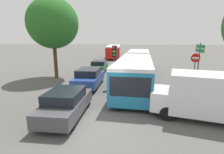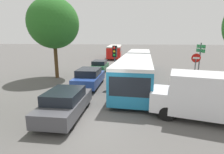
{
  "view_description": "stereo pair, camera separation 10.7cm",
  "coord_description": "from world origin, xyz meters",
  "px_view_note": "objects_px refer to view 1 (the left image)",
  "views": [
    {
      "loc": [
        1.5,
        -7.51,
        4.01
      ],
      "look_at": [
        0.2,
        4.86,
        1.2
      ],
      "focal_mm": 28.0,
      "sensor_mm": 36.0,
      "label": 1
    },
    {
      "loc": [
        1.61,
        -7.5,
        4.01
      ],
      "look_at": [
        0.2,
        4.86,
        1.2
      ],
      "focal_mm": 28.0,
      "sensor_mm": 36.0,
      "label": 2
    }
  ],
  "objects_px": {
    "queued_car_blue": "(89,77)",
    "direction_sign_post": "(199,55)",
    "tree_left_mid": "(54,25)",
    "traffic_light": "(115,57)",
    "city_bus_rear": "(114,51)",
    "no_entry_sign": "(195,65)",
    "queued_car_green": "(99,66)",
    "white_van": "(209,95)",
    "articulated_bus": "(137,65)",
    "queued_car_graphite": "(66,103)"
  },
  "relations": [
    {
      "from": "queued_car_graphite",
      "to": "queued_car_green",
      "type": "relative_size",
      "value": 1.06
    },
    {
      "from": "queued_car_blue",
      "to": "direction_sign_post",
      "type": "xyz_separation_m",
      "value": [
        9.16,
        1.51,
        1.78
      ]
    },
    {
      "from": "queued_car_green",
      "to": "traffic_light",
      "type": "relative_size",
      "value": 1.15
    },
    {
      "from": "direction_sign_post",
      "to": "no_entry_sign",
      "type": "bearing_deg",
      "value": 54.07
    },
    {
      "from": "city_bus_rear",
      "to": "no_entry_sign",
      "type": "xyz_separation_m",
      "value": [
        8.51,
        -22.27,
        0.48
      ]
    },
    {
      "from": "direction_sign_post",
      "to": "tree_left_mid",
      "type": "relative_size",
      "value": 0.46
    },
    {
      "from": "queued_car_green",
      "to": "queued_car_blue",
      "type": "bearing_deg",
      "value": -176.49
    },
    {
      "from": "traffic_light",
      "to": "tree_left_mid",
      "type": "xyz_separation_m",
      "value": [
        -6.14,
        2.97,
        2.74
      ]
    },
    {
      "from": "articulated_bus",
      "to": "queued_car_green",
      "type": "height_order",
      "value": "articulated_bus"
    },
    {
      "from": "articulated_bus",
      "to": "queued_car_blue",
      "type": "distance_m",
      "value": 5.06
    },
    {
      "from": "queued_car_blue",
      "to": "traffic_light",
      "type": "height_order",
      "value": "traffic_light"
    },
    {
      "from": "white_van",
      "to": "articulated_bus",
      "type": "bearing_deg",
      "value": -54.75
    },
    {
      "from": "articulated_bus",
      "to": "traffic_light",
      "type": "relative_size",
      "value": 4.87
    },
    {
      "from": "no_entry_sign",
      "to": "tree_left_mid",
      "type": "bearing_deg",
      "value": -102.21
    },
    {
      "from": "queued_car_graphite",
      "to": "no_entry_sign",
      "type": "relative_size",
      "value": 1.47
    },
    {
      "from": "white_van",
      "to": "tree_left_mid",
      "type": "bearing_deg",
      "value": -22.34
    },
    {
      "from": "queued_car_graphite",
      "to": "traffic_light",
      "type": "xyz_separation_m",
      "value": [
        1.97,
        5.76,
        1.77
      ]
    },
    {
      "from": "no_entry_sign",
      "to": "articulated_bus",
      "type": "bearing_deg",
      "value": -121.75
    },
    {
      "from": "city_bus_rear",
      "to": "no_entry_sign",
      "type": "height_order",
      "value": "no_entry_sign"
    },
    {
      "from": "city_bus_rear",
      "to": "queued_car_graphite",
      "type": "height_order",
      "value": "city_bus_rear"
    },
    {
      "from": "direction_sign_post",
      "to": "white_van",
      "type": "bearing_deg",
      "value": 68.7
    },
    {
      "from": "queued_car_green",
      "to": "traffic_light",
      "type": "xyz_separation_m",
      "value": [
        2.45,
        -6.51,
        1.81
      ]
    },
    {
      "from": "queued_car_graphite",
      "to": "tree_left_mid",
      "type": "distance_m",
      "value": 10.67
    },
    {
      "from": "articulated_bus",
      "to": "city_bus_rear",
      "type": "xyz_separation_m",
      "value": [
        -4.09,
        19.53,
        -0.01
      ]
    },
    {
      "from": "queued_car_green",
      "to": "tree_left_mid",
      "type": "height_order",
      "value": "tree_left_mid"
    },
    {
      "from": "traffic_light",
      "to": "white_van",
      "type": "bearing_deg",
      "value": 59.48
    },
    {
      "from": "articulated_bus",
      "to": "queued_car_blue",
      "type": "height_order",
      "value": "articulated_bus"
    },
    {
      "from": "queued_car_blue",
      "to": "tree_left_mid",
      "type": "distance_m",
      "value": 6.69
    },
    {
      "from": "city_bus_rear",
      "to": "queued_car_graphite",
      "type": "xyz_separation_m",
      "value": [
        0.23,
        -28.3,
        -0.67
      ]
    },
    {
      "from": "no_entry_sign",
      "to": "tree_left_mid",
      "type": "height_order",
      "value": "tree_left_mid"
    },
    {
      "from": "articulated_bus",
      "to": "white_van",
      "type": "height_order",
      "value": "articulated_bus"
    },
    {
      "from": "articulated_bus",
      "to": "city_bus_rear",
      "type": "relative_size",
      "value": 1.46
    },
    {
      "from": "queued_car_blue",
      "to": "city_bus_rear",
      "type": "bearing_deg",
      "value": 0.89
    },
    {
      "from": "queued_car_green",
      "to": "articulated_bus",
      "type": "bearing_deg",
      "value": -128.23
    },
    {
      "from": "traffic_light",
      "to": "tree_left_mid",
      "type": "relative_size",
      "value": 0.44
    },
    {
      "from": "queued_car_blue",
      "to": "queued_car_green",
      "type": "bearing_deg",
      "value": 3.51
    },
    {
      "from": "direction_sign_post",
      "to": "tree_left_mid",
      "type": "xyz_separation_m",
      "value": [
        -13.17,
        1.46,
        2.68
      ]
    },
    {
      "from": "queued_car_blue",
      "to": "tree_left_mid",
      "type": "xyz_separation_m",
      "value": [
        -4.01,
        2.97,
        4.46
      ]
    },
    {
      "from": "traffic_light",
      "to": "direction_sign_post",
      "type": "bearing_deg",
      "value": 117.37
    },
    {
      "from": "city_bus_rear",
      "to": "queued_car_blue",
      "type": "height_order",
      "value": "city_bus_rear"
    },
    {
      "from": "queued_car_green",
      "to": "city_bus_rear",
      "type": "bearing_deg",
      "value": -0.17
    },
    {
      "from": "articulated_bus",
      "to": "queued_car_graphite",
      "type": "distance_m",
      "value": 9.61
    },
    {
      "from": "white_van",
      "to": "queued_car_graphite",
      "type": "bearing_deg",
      "value": 17.73
    },
    {
      "from": "queued_car_graphite",
      "to": "white_van",
      "type": "distance_m",
      "value": 7.14
    },
    {
      "from": "queued_car_graphite",
      "to": "traffic_light",
      "type": "bearing_deg",
      "value": -18.14
    },
    {
      "from": "queued_car_graphite",
      "to": "direction_sign_post",
      "type": "height_order",
      "value": "direction_sign_post"
    },
    {
      "from": "articulated_bus",
      "to": "tree_left_mid",
      "type": "xyz_separation_m",
      "value": [
        -8.03,
        -0.04,
        3.83
      ]
    },
    {
      "from": "queued_car_blue",
      "to": "direction_sign_post",
      "type": "height_order",
      "value": "direction_sign_post"
    },
    {
      "from": "queued_car_green",
      "to": "direction_sign_post",
      "type": "distance_m",
      "value": 10.88
    },
    {
      "from": "queued_car_graphite",
      "to": "direction_sign_post",
      "type": "xyz_separation_m",
      "value": [
        9.0,
        7.27,
        1.83
      ]
    }
  ]
}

